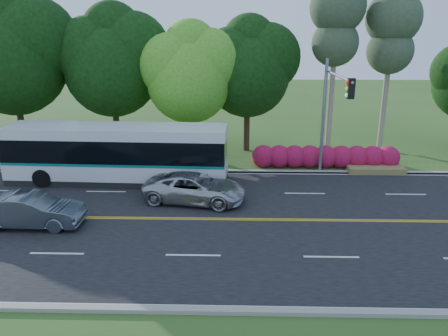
{
  "coord_description": "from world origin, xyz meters",
  "views": [
    {
      "loc": [
        1.13,
        -19.0,
        8.65
      ],
      "look_at": [
        0.6,
        2.0,
        1.93
      ],
      "focal_mm": 35.0,
      "sensor_mm": 36.0,
      "label": 1
    }
  ],
  "objects_px": {
    "transit_bus": "(117,154)",
    "sedan": "(31,210)",
    "traffic_signal": "(331,103)",
    "suv": "(195,188)"
  },
  "relations": [
    {
      "from": "traffic_signal",
      "to": "sedan",
      "type": "height_order",
      "value": "traffic_signal"
    },
    {
      "from": "sedan",
      "to": "suv",
      "type": "bearing_deg",
      "value": -65.71
    },
    {
      "from": "transit_bus",
      "to": "sedan",
      "type": "height_order",
      "value": "transit_bus"
    },
    {
      "from": "traffic_signal",
      "to": "sedan",
      "type": "bearing_deg",
      "value": -156.4
    },
    {
      "from": "transit_bus",
      "to": "sedan",
      "type": "distance_m",
      "value": 6.74
    },
    {
      "from": "sedan",
      "to": "suv",
      "type": "distance_m",
      "value": 7.86
    },
    {
      "from": "traffic_signal",
      "to": "suv",
      "type": "xyz_separation_m",
      "value": [
        -7.41,
        -3.19,
        -3.92
      ]
    },
    {
      "from": "transit_bus",
      "to": "sedan",
      "type": "bearing_deg",
      "value": -108.92
    },
    {
      "from": "transit_bus",
      "to": "sedan",
      "type": "relative_size",
      "value": 2.73
    },
    {
      "from": "sedan",
      "to": "suv",
      "type": "xyz_separation_m",
      "value": [
        7.19,
        3.19,
        -0.04
      ]
    }
  ]
}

